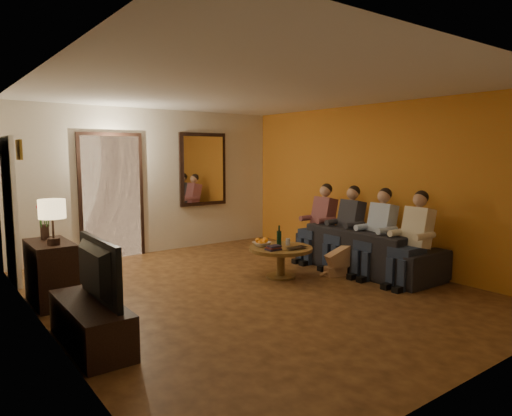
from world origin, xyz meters
TOP-DOWN VIEW (x-y plane):
  - floor at (0.00, 0.00)m, footprint 5.00×6.00m
  - ceiling at (0.00, 0.00)m, footprint 5.00×6.00m
  - back_wall at (0.00, 3.00)m, footprint 5.00×0.02m
  - front_wall at (0.00, -3.00)m, footprint 5.00×0.02m
  - left_wall at (-2.50, 0.00)m, footprint 0.02×6.00m
  - right_wall at (2.50, 0.00)m, footprint 0.02×6.00m
  - orange_accent at (2.49, 0.00)m, footprint 0.01×6.00m
  - kitchen_doorway at (-0.80, 2.98)m, footprint 1.00×0.06m
  - door_trim at (-0.80, 2.97)m, footprint 1.12×0.04m
  - fridge_glimpse at (-0.55, 2.98)m, footprint 0.45×0.03m
  - mirror_frame at (1.00, 2.96)m, footprint 1.00×0.05m
  - mirror_glass at (1.00, 2.93)m, footprint 0.86×0.02m
  - white_door at (-2.46, 2.30)m, footprint 0.06×0.85m
  - framed_art at (-2.47, 1.30)m, footprint 0.03×0.28m
  - art_canvas at (-2.46, 1.30)m, footprint 0.01×0.22m
  - dresser at (-2.25, 1.02)m, footprint 0.45×0.85m
  - table_lamp at (-2.25, 0.80)m, footprint 0.30×0.30m
  - flower_vase at (-2.25, 1.24)m, footprint 0.14×0.14m
  - tv_stand at (-2.25, -0.51)m, footprint 0.45×1.26m
  - tv at (-2.25, -0.51)m, footprint 1.03×0.14m
  - sofa at (2.03, -0.24)m, footprint 2.33×0.95m
  - person_a at (1.93, -1.14)m, footprint 0.60×0.40m
  - person_b at (1.93, -0.54)m, footprint 0.60×0.40m
  - person_c at (1.93, 0.06)m, footprint 0.60×0.40m
  - person_d at (1.93, 0.66)m, footprint 0.60×0.40m
  - dog at (1.52, -0.20)m, footprint 0.61×0.40m
  - coffee_table at (0.72, 0.26)m, footprint 1.09×1.09m
  - bowl at (0.54, 0.48)m, footprint 0.26×0.26m
  - oranges at (0.54, 0.48)m, footprint 0.20×0.20m
  - wine_bottle at (0.77, 0.36)m, footprint 0.07×0.07m
  - wine_glass at (0.90, 0.31)m, footprint 0.06×0.06m
  - book_stack at (0.50, 0.16)m, footprint 0.20×0.15m
  - laptop at (0.82, -0.02)m, footprint 0.34×0.23m

SIDE VIEW (x-z plane):
  - floor at x=0.00m, z-range -0.01..0.01m
  - tv_stand at x=-2.25m, z-range 0.00..0.42m
  - coffee_table at x=0.72m, z-range 0.00..0.45m
  - dog at x=1.52m, z-range 0.00..0.56m
  - sofa at x=2.03m, z-range 0.00..0.68m
  - dresser at x=-2.25m, z-range 0.00..0.76m
  - laptop at x=0.82m, z-range 0.45..0.48m
  - bowl at x=0.54m, z-range 0.45..0.51m
  - book_stack at x=0.50m, z-range 0.45..0.52m
  - wine_glass at x=0.90m, z-range 0.45..0.55m
  - oranges at x=0.54m, z-range 0.51..0.59m
  - person_a at x=1.93m, z-range 0.00..1.20m
  - person_b at x=1.93m, z-range 0.00..1.20m
  - person_c at x=1.93m, z-range 0.00..1.20m
  - person_d at x=1.93m, z-range 0.00..1.20m
  - wine_bottle at x=0.77m, z-range 0.45..0.76m
  - tv at x=-2.25m, z-range 0.42..1.02m
  - fridge_glimpse at x=-0.55m, z-range 0.05..1.75m
  - flower_vase at x=-2.25m, z-range 0.76..1.20m
  - white_door at x=-2.46m, z-range 0.00..2.04m
  - table_lamp at x=-2.25m, z-range 0.76..1.30m
  - kitchen_doorway at x=-0.80m, z-range 0.00..2.10m
  - door_trim at x=-0.80m, z-range -0.06..2.16m
  - back_wall at x=0.00m, z-range 0.00..2.60m
  - front_wall at x=0.00m, z-range 0.00..2.60m
  - left_wall at x=-2.50m, z-range 0.00..2.60m
  - right_wall at x=2.50m, z-range 0.00..2.60m
  - orange_accent at x=2.49m, z-range 0.00..2.60m
  - mirror_frame at x=1.00m, z-range 0.80..2.20m
  - mirror_glass at x=1.00m, z-range 0.87..2.13m
  - framed_art at x=-2.47m, z-range 1.73..1.97m
  - art_canvas at x=-2.46m, z-range 1.76..1.94m
  - ceiling at x=0.00m, z-range 2.60..2.60m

